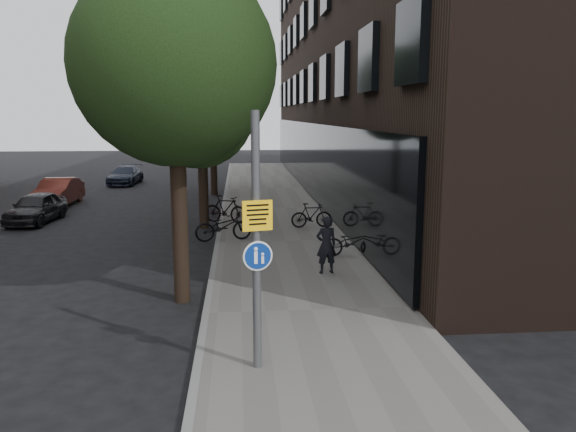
{
  "coord_description": "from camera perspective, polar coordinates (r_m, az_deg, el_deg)",
  "views": [
    {
      "loc": [
        -1.26,
        -8.01,
        4.23
      ],
      "look_at": [
        -0.19,
        4.24,
        2.0
      ],
      "focal_mm": 35.0,
      "sensor_mm": 36.0,
      "label": 1
    }
  ],
  "objects": [
    {
      "name": "parked_car_near",
      "position": [
        24.32,
        -24.23,
        0.79
      ],
      "size": [
        1.73,
        3.64,
        1.2
      ],
      "primitive_type": "imported",
      "rotation": [
        0.0,
        0.0,
        -0.09
      ],
      "color": "black",
      "rests_on": "ground"
    },
    {
      "name": "street_tree_far",
      "position": [
        30.19,
        -7.57,
        11.87
      ],
      "size": [
        5.0,
        5.0,
        7.8
      ],
      "color": "black",
      "rests_on": "ground"
    },
    {
      "name": "street_tree_near",
      "position": [
        12.74,
        -11.05,
        14.04
      ],
      "size": [
        4.4,
        4.4,
        7.5
      ],
      "color": "black",
      "rests_on": "ground"
    },
    {
      "name": "pedestrian",
      "position": [
        14.69,
        3.91,
        -2.94
      ],
      "size": [
        0.61,
        0.46,
        1.51
      ],
      "primitive_type": "imported",
      "rotation": [
        0.0,
        0.0,
        3.32
      ],
      "color": "black",
      "rests_on": "sidewalk"
    },
    {
      "name": "building_right_dark_brick",
      "position": [
        31.91,
        13.59,
        18.61
      ],
      "size": [
        12.0,
        40.0,
        18.0
      ],
      "primitive_type": "cube",
      "color": "black",
      "rests_on": "ground"
    },
    {
      "name": "street_tree_mid",
      "position": [
        21.21,
        -8.64,
        12.56
      ],
      "size": [
        5.0,
        5.0,
        7.8
      ],
      "color": "black",
      "rests_on": "ground"
    },
    {
      "name": "parked_car_far",
      "position": [
        35.86,
        -16.19,
        4.0
      ],
      "size": [
        1.81,
        3.95,
        1.12
      ],
      "primitive_type": "imported",
      "rotation": [
        0.0,
        0.0,
        -0.07
      ],
      "color": "#1B2231",
      "rests_on": "ground"
    },
    {
      "name": "parked_bike_curb_near",
      "position": [
        18.58,
        -6.58,
        -1.0
      ],
      "size": [
        1.99,
        1.09,
        0.99
      ],
      "primitive_type": "imported",
      "rotation": [
        0.0,
        0.0,
        1.81
      ],
      "color": "black",
      "rests_on": "sidewalk"
    },
    {
      "name": "parked_bike_curb_far",
      "position": [
        21.61,
        -6.37,
        0.7
      ],
      "size": [
        1.83,
        1.2,
        1.07
      ],
      "primitive_type": "imported",
      "rotation": [
        0.0,
        0.0,
        1.14
      ],
      "color": "black",
      "rests_on": "sidewalk"
    },
    {
      "name": "parked_car_mid",
      "position": [
        28.41,
        -22.33,
        2.26
      ],
      "size": [
        1.46,
        3.93,
        1.28
      ],
      "primitive_type": "imported",
      "rotation": [
        0.0,
        0.0,
        -0.03
      ],
      "color": "#5C221A",
      "rests_on": "ground"
    },
    {
      "name": "signpost",
      "position": [
        8.94,
        -3.23,
        -2.67
      ],
      "size": [
        0.48,
        0.14,
        4.18
      ],
      "rotation": [
        0.0,
        0.0,
        0.22
      ],
      "color": "#595B5E",
      "rests_on": "sidewalk"
    },
    {
      "name": "ground",
      "position": [
        9.15,
        3.65,
        -17.31
      ],
      "size": [
        120.0,
        120.0,
        0.0
      ],
      "primitive_type": "plane",
      "color": "black",
      "rests_on": "ground"
    },
    {
      "name": "parked_bike_facade_far",
      "position": [
        20.63,
        2.41,
        0.07
      ],
      "size": [
        1.54,
        0.54,
        0.91
      ],
      "primitive_type": "imported",
      "rotation": [
        0.0,
        0.0,
        1.64
      ],
      "color": "black",
      "rests_on": "sidewalk"
    },
    {
      "name": "sidewalk",
      "position": [
        18.55,
        -0.21,
        -2.71
      ],
      "size": [
        4.5,
        60.0,
        0.12
      ],
      "primitive_type": "cube",
      "color": "#65635D",
      "rests_on": "ground"
    },
    {
      "name": "curb_edge",
      "position": [
        18.5,
        -7.18,
        -2.81
      ],
      "size": [
        0.15,
        60.0,
        0.13
      ],
      "primitive_type": "cube",
      "color": "slate",
      "rests_on": "ground"
    },
    {
      "name": "parked_bike_facade_near",
      "position": [
        16.57,
        6.48,
        -2.64
      ],
      "size": [
        1.65,
        0.68,
        0.85
      ],
      "primitive_type": "imported",
      "rotation": [
        0.0,
        0.0,
        1.5
      ],
      "color": "black",
      "rests_on": "sidewalk"
    }
  ]
}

